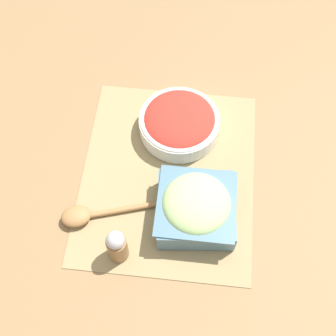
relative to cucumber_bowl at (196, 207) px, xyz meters
The scene contains 6 objects.
ground_plane 0.12m from the cucumber_bowl, 36.61° to the left, with size 3.00×3.00×0.00m, color olive.
placemat 0.12m from the cucumber_bowl, 36.61° to the left, with size 0.46×0.37×0.00m.
cucumber_bowl is the anchor object (origin of this frame).
tomato_bowl 0.22m from the cucumber_bowl, 14.44° to the left, with size 0.18×0.18×0.06m.
wooden_spoon 0.22m from the cucumber_bowl, 97.21° to the left, with size 0.09×0.22×0.03m.
pepper_shaker 0.18m from the cucumber_bowl, 124.45° to the left, with size 0.04×0.04×0.09m.
Camera 1 is at (-0.48, -0.05, 0.91)m, focal length 50.00 mm.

